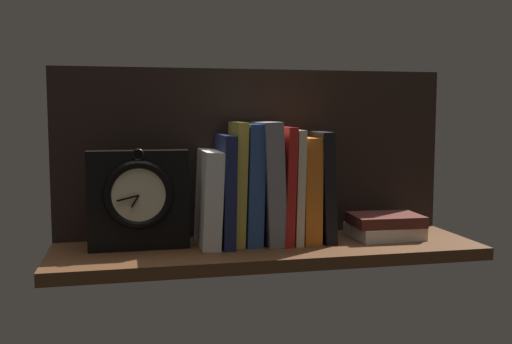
{
  "coord_description": "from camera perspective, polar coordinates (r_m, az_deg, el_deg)",
  "views": [
    {
      "loc": [
        -27.92,
        -114.2,
        26.96
      ],
      "look_at": [
        -1.78,
        3.55,
        14.92
      ],
      "focal_mm": 40.5,
      "sensor_mm": 36.0,
      "label": 1
    }
  ],
  "objects": [
    {
      "name": "book_stack_side",
      "position": [
        1.3,
        12.61,
        -5.23
      ],
      "size": [
        15.28,
        12.54,
        5.18
      ],
      "color": "beige",
      "rests_on": "ground_plane"
    },
    {
      "name": "back_panel",
      "position": [
        1.3,
        -0.05,
        1.95
      ],
      "size": [
        88.01,
        1.2,
        36.94
      ],
      "primitive_type": "cube",
      "color": "black",
      "rests_on": "ground_plane"
    },
    {
      "name": "book_cream_twain",
      "position": [
        1.23,
        3.55,
        -1.32
      ],
      "size": [
        2.16,
        14.78,
        23.82
      ],
      "primitive_type": "cube",
      "rotation": [
        0.0,
        0.02,
        0.0
      ],
      "color": "beige",
      "rests_on": "ground_plane"
    },
    {
      "name": "ground_plane",
      "position": [
        1.21,
        1.2,
        -7.79
      ],
      "size": [
        88.01,
        25.32,
        2.5
      ],
      "primitive_type": "cube",
      "color": "#4C2D19"
    },
    {
      "name": "book_white_catcher",
      "position": [
        1.2,
        -4.69,
        -2.54
      ],
      "size": [
        4.66,
        15.62,
        19.72
      ],
      "primitive_type": "cube",
      "rotation": [
        0.0,
        0.05,
        0.0
      ],
      "color": "silver",
      "rests_on": "ground_plane"
    },
    {
      "name": "book_gray_chess",
      "position": [
        1.22,
        1.23,
        -1.01
      ],
      "size": [
        4.76,
        14.69,
        25.54
      ],
      "primitive_type": "cube",
      "rotation": [
        0.0,
        -0.04,
        0.0
      ],
      "color": "gray",
      "rests_on": "ground_plane"
    },
    {
      "name": "framed_clock",
      "position": [
        1.18,
        -11.52,
        -2.62
      ],
      "size": [
        19.88,
        6.28,
        20.36
      ],
      "color": "black",
      "rests_on": "ground_plane"
    },
    {
      "name": "book_black_skeptic",
      "position": [
        1.25,
        6.31,
        -1.34
      ],
      "size": [
        3.47,
        14.19,
        23.42
      ],
      "primitive_type": "cube",
      "rotation": [
        0.0,
        -0.04,
        0.0
      ],
      "color": "black",
      "rests_on": "ground_plane"
    },
    {
      "name": "book_blue_modern",
      "position": [
        1.21,
        -0.52,
        -1.15
      ],
      "size": [
        3.99,
        12.93,
        25.06
      ],
      "primitive_type": "cube",
      "rotation": [
        0.0,
        0.03,
        0.0
      ],
      "color": "#2D4C8E",
      "rests_on": "ground_plane"
    },
    {
      "name": "book_orange_pandolfini",
      "position": [
        1.24,
        4.85,
        -1.66
      ],
      "size": [
        3.64,
        13.47,
        22.14
      ],
      "primitive_type": "cube",
      "rotation": [
        0.0,
        -0.0,
        0.0
      ],
      "color": "orange",
      "rests_on": "ground_plane"
    },
    {
      "name": "book_red_requiem",
      "position": [
        1.23,
        2.63,
        -1.2
      ],
      "size": [
        2.62,
        15.14,
        24.44
      ],
      "primitive_type": "cube",
      "rotation": [
        0.0,
        0.03,
        0.0
      ],
      "color": "red",
      "rests_on": "ground_plane"
    },
    {
      "name": "book_navy_bierce",
      "position": [
        1.2,
        -3.12,
        -1.73
      ],
      "size": [
        2.81,
        15.83,
        22.84
      ],
      "primitive_type": "cube",
      "rotation": [
        0.0,
        0.02,
        0.0
      ],
      "color": "#192147",
      "rests_on": "ground_plane"
    },
    {
      "name": "book_yellow_seinlanguage",
      "position": [
        1.21,
        -1.92,
        -1.09
      ],
      "size": [
        3.01,
        12.12,
        25.47
      ],
      "primitive_type": "cube",
      "rotation": [
        0.0,
        0.03,
        0.0
      ],
      "color": "gold",
      "rests_on": "ground_plane"
    }
  ]
}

